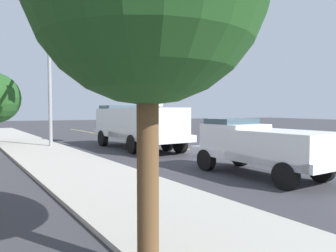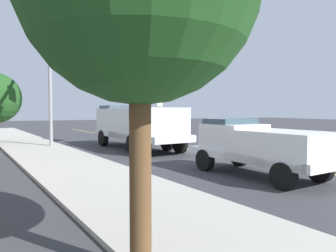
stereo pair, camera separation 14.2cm
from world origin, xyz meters
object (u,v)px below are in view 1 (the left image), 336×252
Objects in this scene: passing_minivan at (151,126)px; traffic_cone_mid_front at (210,150)px; traffic_signal_mast at (59,52)px; utility_bucket_truck at (137,122)px; traffic_cone_mid_rear at (130,137)px; service_pickup_truck at (260,145)px.

traffic_cone_mid_front is at bearing 172.21° from passing_minivan.
traffic_signal_mast is at bearing 50.72° from traffic_cone_mid_front.
utility_bucket_truck is at bearing -101.83° from traffic_signal_mast.
passing_minivan reaches higher than traffic_cone_mid_rear.
traffic_cone_mid_front is at bearing -171.44° from traffic_cone_mid_rear.
service_pickup_truck is 13.84m from traffic_cone_mid_rear.
passing_minivan is at bearing -26.66° from utility_bucket_truck.
traffic_cone_mid_front is 0.09× the size of traffic_signal_mast.
traffic_cone_mid_front is (-12.66, 1.73, -0.63)m from passing_minivan.
traffic_cone_mid_front is 9.06m from traffic_cone_mid_rear.
service_pickup_truck reaches higher than traffic_cone_mid_front.
utility_bucket_truck is 4.65m from traffic_cone_mid_rear.
utility_bucket_truck is at bearing 153.34° from passing_minivan.
passing_minivan is at bearing -8.63° from service_pickup_truck.
service_pickup_truck is (-9.44, -1.40, -0.51)m from utility_bucket_truck.
traffic_cone_mid_rear is (8.95, 1.35, 0.06)m from traffic_cone_mid_front.
service_pickup_truck is 12.73m from traffic_signal_mast.
traffic_cone_mid_front is at bearing -153.09° from utility_bucket_truck.
service_pickup_truck is 5.01m from traffic_cone_mid_front.
traffic_signal_mast is (-7.16, 8.46, 4.73)m from passing_minivan.
service_pickup_truck is 7.14× the size of traffic_cone_mid_rear.
traffic_signal_mast is (-3.45, 5.38, 5.30)m from traffic_cone_mid_rear.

